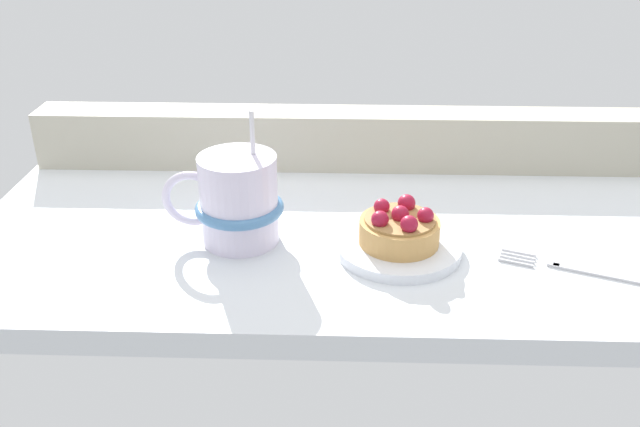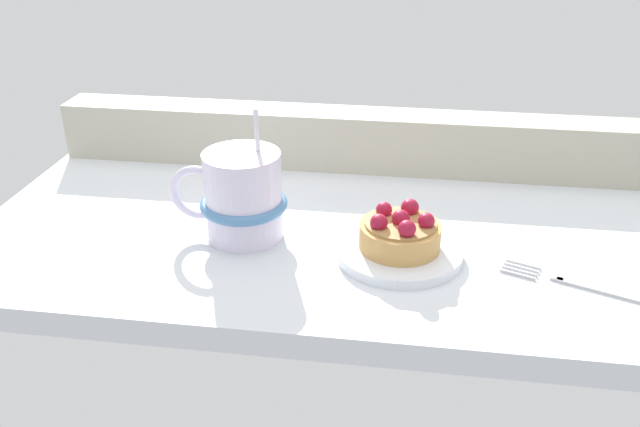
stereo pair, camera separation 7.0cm
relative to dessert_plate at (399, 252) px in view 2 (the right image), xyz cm
name	(u,v)px [view 2 (the right image)]	position (x,y,z in cm)	size (l,w,h in cm)	color
ground_plane	(346,236)	(-6.12, 5.90, -1.88)	(82.25, 40.95, 2.73)	silver
window_rail_back	(361,140)	(-6.12, 23.38, 3.23)	(80.60, 5.99, 7.49)	#B2AD99
dessert_plate	(399,252)	(0.00, 0.00, 0.00)	(13.09, 13.09, 1.11)	silver
raspberry_tart	(400,232)	(0.00, 0.01, 2.28)	(8.29, 8.29, 4.35)	tan
coffee_mug	(242,197)	(-16.93, 2.05, 4.19)	(12.85, 9.37, 14.62)	silver
dessert_fork	(580,284)	(17.43, -3.22, -0.22)	(14.94, 7.12, 0.60)	#B7B7BC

